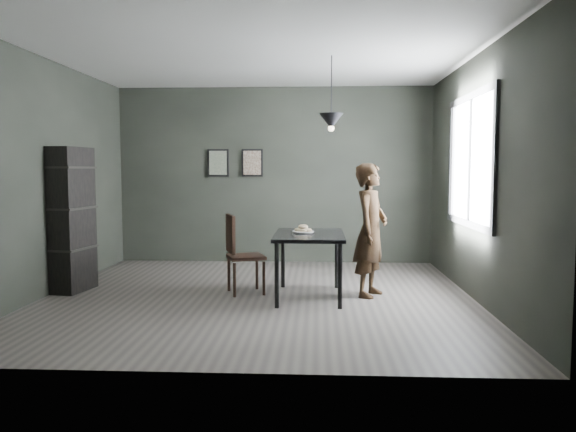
{
  "coord_description": "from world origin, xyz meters",
  "views": [
    {
      "loc": [
        0.7,
        -6.49,
        1.49
      ],
      "look_at": [
        0.35,
        0.05,
        0.95
      ],
      "focal_mm": 35.0,
      "sensor_mm": 36.0,
      "label": 1
    }
  ],
  "objects_px": {
    "cafe_table": "(309,240)",
    "pendant_lamp": "(331,121)",
    "shelf_unit": "(71,220)",
    "wood_chair": "(239,249)",
    "white_plate": "(303,232)",
    "woman": "(371,230)"
  },
  "relations": [
    {
      "from": "woman",
      "to": "shelf_unit",
      "type": "height_order",
      "value": "shelf_unit"
    },
    {
      "from": "cafe_table",
      "to": "white_plate",
      "type": "relative_size",
      "value": 5.22
    },
    {
      "from": "cafe_table",
      "to": "pendant_lamp",
      "type": "xyz_separation_m",
      "value": [
        0.25,
        0.1,
        1.38
      ]
    },
    {
      "from": "white_plate",
      "to": "pendant_lamp",
      "type": "distance_m",
      "value": 1.33
    },
    {
      "from": "wood_chair",
      "to": "pendant_lamp",
      "type": "relative_size",
      "value": 1.1
    },
    {
      "from": "cafe_table",
      "to": "shelf_unit",
      "type": "relative_size",
      "value": 0.68
    },
    {
      "from": "white_plate",
      "to": "shelf_unit",
      "type": "distance_m",
      "value": 2.85
    },
    {
      "from": "cafe_table",
      "to": "pendant_lamp",
      "type": "bearing_deg",
      "value": 21.8
    },
    {
      "from": "wood_chair",
      "to": "pendant_lamp",
      "type": "bearing_deg",
      "value": -22.11
    },
    {
      "from": "wood_chair",
      "to": "cafe_table",
      "type": "bearing_deg",
      "value": -29.51
    },
    {
      "from": "white_plate",
      "to": "woman",
      "type": "xyz_separation_m",
      "value": [
        0.79,
        0.05,
        0.03
      ]
    },
    {
      "from": "cafe_table",
      "to": "woman",
      "type": "height_order",
      "value": "woman"
    },
    {
      "from": "cafe_table",
      "to": "shelf_unit",
      "type": "distance_m",
      "value": 2.93
    },
    {
      "from": "cafe_table",
      "to": "white_plate",
      "type": "distance_m",
      "value": 0.13
    },
    {
      "from": "wood_chair",
      "to": "pendant_lamp",
      "type": "height_order",
      "value": "pendant_lamp"
    },
    {
      "from": "shelf_unit",
      "to": "pendant_lamp",
      "type": "relative_size",
      "value": 2.04
    },
    {
      "from": "cafe_table",
      "to": "pendant_lamp",
      "type": "relative_size",
      "value": 1.39
    },
    {
      "from": "shelf_unit",
      "to": "woman",
      "type": "bearing_deg",
      "value": 7.39
    },
    {
      "from": "white_plate",
      "to": "shelf_unit",
      "type": "relative_size",
      "value": 0.13
    },
    {
      "from": "shelf_unit",
      "to": "wood_chair",
      "type": "bearing_deg",
      "value": 7.29
    },
    {
      "from": "woman",
      "to": "pendant_lamp",
      "type": "relative_size",
      "value": 1.81
    },
    {
      "from": "white_plate",
      "to": "cafe_table",
      "type": "bearing_deg",
      "value": -41.5
    }
  ]
}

